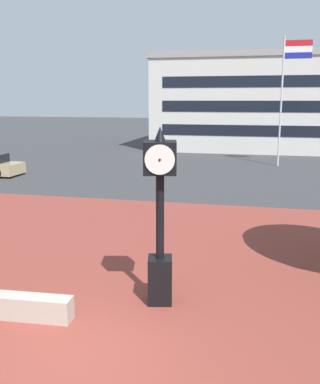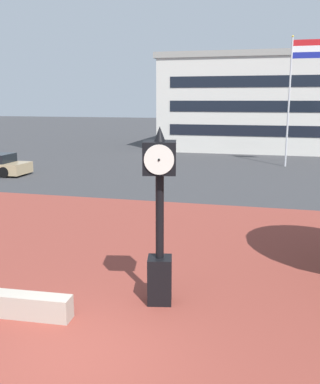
% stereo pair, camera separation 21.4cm
% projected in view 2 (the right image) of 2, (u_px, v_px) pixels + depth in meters
% --- Properties ---
extents(ground_plane, '(200.00, 200.00, 0.00)m').
position_uv_depth(ground_plane, '(72.00, 355.00, 7.83)').
color(ground_plane, '#38383A').
extents(plaza_brick_paving, '(44.00, 16.03, 0.01)m').
position_uv_depth(plaza_brick_paving, '(138.00, 271.00, 11.63)').
color(plaza_brick_paving, brown).
rests_on(plaza_brick_paving, ground).
extents(street_clock, '(0.81, 0.86, 3.93)m').
position_uv_depth(street_clock, '(160.00, 214.00, 9.46)').
color(street_clock, black).
rests_on(street_clock, ground).
extents(flagpole_primary, '(1.82, 0.14, 8.50)m').
position_uv_depth(flagpole_primary, '(294.00, 88.00, 28.72)').
color(flagpole_primary, silver).
rests_on(flagpole_primary, ground).
extents(civic_building, '(24.62, 13.03, 8.34)m').
position_uv_depth(civic_building, '(300.00, 103.00, 40.44)').
color(civic_building, beige).
rests_on(civic_building, ground).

